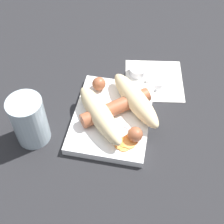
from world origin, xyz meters
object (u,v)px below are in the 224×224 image
(condiment_cup_near, at_px, (155,82))
(drink_glass, at_px, (29,120))
(bread_roll, at_px, (118,107))
(condiment_cup_far, at_px, (138,71))
(food_tray, at_px, (112,117))
(sausage, at_px, (116,107))

(condiment_cup_near, height_order, drink_glass, drink_glass)
(bread_roll, bearing_deg, condiment_cup_far, 170.87)
(bread_roll, xyz_separation_m, condiment_cup_far, (-0.17, 0.03, -0.04))
(food_tray, distance_m, condiment_cup_near, 0.17)
(food_tray, xyz_separation_m, condiment_cup_near, (-0.14, 0.09, -0.00))
(sausage, height_order, condiment_cup_near, sausage)
(sausage, relative_size, condiment_cup_near, 3.48)
(condiment_cup_near, xyz_separation_m, condiment_cup_far, (-0.03, -0.05, 0.00))
(condiment_cup_far, bearing_deg, condiment_cup_near, 56.39)
(food_tray, bearing_deg, bread_roll, 114.85)
(bread_roll, bearing_deg, food_tray, -65.15)
(food_tray, xyz_separation_m, drink_glass, (0.08, -0.17, 0.05))
(food_tray, height_order, condiment_cup_near, condiment_cup_near)
(condiment_cup_far, relative_size, drink_glass, 0.40)
(food_tray, distance_m, sausage, 0.03)
(food_tray, height_order, drink_glass, drink_glass)
(sausage, xyz_separation_m, drink_glass, (0.09, -0.18, 0.02))
(sausage, distance_m, condiment_cup_near, 0.16)
(bread_roll, distance_m, condiment_cup_far, 0.17)
(bread_roll, height_order, condiment_cup_far, bread_roll)
(bread_roll, relative_size, drink_glass, 1.93)
(bread_roll, height_order, sausage, bread_roll)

